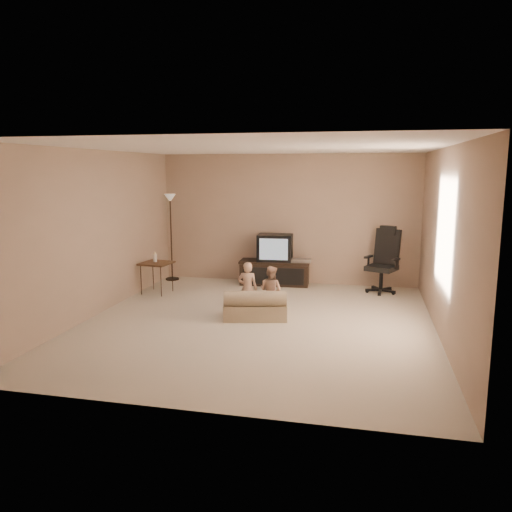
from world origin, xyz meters
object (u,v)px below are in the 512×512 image
at_px(office_chair, 383,269).
at_px(tv_stand, 275,264).
at_px(side_table, 156,263).
at_px(child_sofa, 255,307).
at_px(floor_lamp, 171,218).
at_px(toddler_right, 271,291).
at_px(toddler_left, 248,289).

bearing_deg(office_chair, tv_stand, -161.18).
distance_m(side_table, child_sofa, 2.42).
xyz_separation_m(floor_lamp, toddler_right, (2.42, -2.02, -0.88)).
bearing_deg(tv_stand, office_chair, -8.62).
bearing_deg(office_chair, floor_lamp, -157.92).
relative_size(floor_lamp, child_sofa, 1.69).
distance_m(tv_stand, toddler_right, 2.09).
bearing_deg(floor_lamp, toddler_right, -39.94).
xyz_separation_m(tv_stand, toddler_left, (-0.03, -2.15, 0.01)).
bearing_deg(toddler_right, floor_lamp, -18.26).
xyz_separation_m(office_chair, side_table, (-3.98, -0.95, 0.11)).
distance_m(office_chair, side_table, 4.09).
xyz_separation_m(toddler_left, toddler_right, (0.34, 0.08, -0.03)).
bearing_deg(floor_lamp, toddler_left, -45.45).
relative_size(tv_stand, toddler_left, 1.67).
xyz_separation_m(office_chair, toddler_left, (-2.05, -1.97, -0.01)).
bearing_deg(office_chair, side_table, -142.63).
xyz_separation_m(office_chair, toddler_right, (-1.71, -1.89, -0.05)).
relative_size(floor_lamp, toddler_right, 2.25).
bearing_deg(child_sofa, floor_lamp, 121.80).
height_order(tv_stand, toddler_right, tv_stand).
bearing_deg(child_sofa, tv_stand, 80.21).
bearing_deg(tv_stand, side_table, -153.50).
bearing_deg(toddler_left, side_table, -30.75).
height_order(tv_stand, office_chair, office_chair).
height_order(office_chair, floor_lamp, floor_lamp).
bearing_deg(side_table, tv_stand, 29.95).
distance_m(tv_stand, toddler_left, 2.15).
bearing_deg(side_table, child_sofa, -29.49).
bearing_deg(toddler_left, tv_stand, -93.70).
distance_m(tv_stand, floor_lamp, 2.27).
xyz_separation_m(tv_stand, office_chair, (2.02, -0.18, 0.02)).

